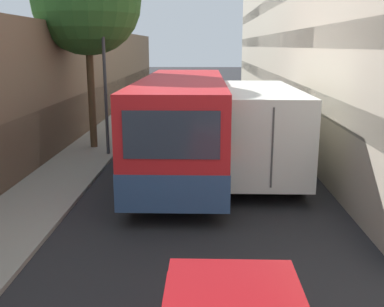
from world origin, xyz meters
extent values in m
plane|color=#232326|center=(0.00, 15.00, 0.00)|extent=(150.00, 150.00, 0.00)
cube|color=gray|center=(-4.33, 15.00, 0.05)|extent=(2.18, 60.00, 0.10)
cube|color=brown|center=(-6.62, 15.00, 2.50)|extent=(2.40, 60.00, 5.01)
cube|color=black|center=(-5.96, 15.00, 1.00)|extent=(1.08, 60.00, 2.00)
cube|color=#A89E89|center=(5.04, 15.00, 4.67)|extent=(2.40, 60.00, 9.35)
cube|color=#333D47|center=(4.38, 15.00, 2.34)|extent=(1.08, 60.00, 0.70)
cube|color=#333D47|center=(4.38, 15.00, 4.39)|extent=(1.08, 60.00, 0.70)
cube|color=red|center=(-0.53, 13.99, 1.76)|extent=(2.60, 10.25, 2.68)
cube|color=#2D4C7A|center=(-0.53, 13.99, 0.88)|extent=(2.62, 10.27, 0.90)
cube|color=#2D3847|center=(-0.53, 13.99, 2.17)|extent=(2.64, 9.43, 0.86)
cube|color=#2D3847|center=(-0.53, 8.85, 2.23)|extent=(2.13, 0.04, 1.07)
cylinder|color=black|center=(-1.67, 17.16, 0.50)|extent=(0.24, 1.00, 1.00)
cylinder|color=black|center=(0.62, 17.16, 0.50)|extent=(0.24, 1.00, 1.00)
cylinder|color=black|center=(-1.67, 10.81, 0.50)|extent=(0.24, 1.00, 1.00)
cylinder|color=black|center=(0.62, 10.81, 0.50)|extent=(0.24, 1.00, 1.00)
cube|color=silver|center=(1.90, 17.84, 1.31)|extent=(2.23, 2.44, 1.80)
cube|color=silver|center=(1.90, 13.47, 1.62)|extent=(2.32, 6.29, 2.42)
cube|color=#4C4C4C|center=(1.90, 10.33, 1.62)|extent=(0.05, 0.02, 2.06)
cylinder|color=black|center=(0.85, 17.84, 0.48)|extent=(0.22, 0.96, 0.96)
cylinder|color=black|center=(2.94, 17.84, 0.48)|extent=(0.22, 0.96, 0.96)
cylinder|color=black|center=(0.85, 11.75, 0.48)|extent=(0.22, 0.96, 0.96)
cylinder|color=black|center=(2.94, 11.75, 0.48)|extent=(0.22, 0.96, 0.96)
cube|color=silver|center=(-0.92, 25.75, 1.08)|extent=(1.90, 4.36, 1.64)
cube|color=#2D3847|center=(-0.92, 27.60, 1.36)|extent=(1.52, 0.04, 0.57)
cylinder|color=black|center=(-1.78, 27.01, 0.32)|extent=(0.16, 0.64, 0.64)
cylinder|color=black|center=(-0.07, 27.01, 0.32)|extent=(0.16, 0.64, 0.64)
cylinder|color=black|center=(-1.78, 24.49, 0.32)|extent=(0.16, 0.64, 0.64)
cylinder|color=black|center=(-0.07, 24.49, 0.32)|extent=(0.16, 0.64, 0.64)
cylinder|color=#38383D|center=(-3.49, 15.91, 3.88)|extent=(0.12, 0.12, 7.55)
cylinder|color=#4C3823|center=(-4.33, 17.13, 2.23)|extent=(0.28, 0.28, 4.26)
sphere|color=#285623|center=(-4.33, 17.13, 5.83)|extent=(4.18, 4.18, 4.18)
camera|label=1|loc=(0.20, -0.69, 4.12)|focal=42.00mm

